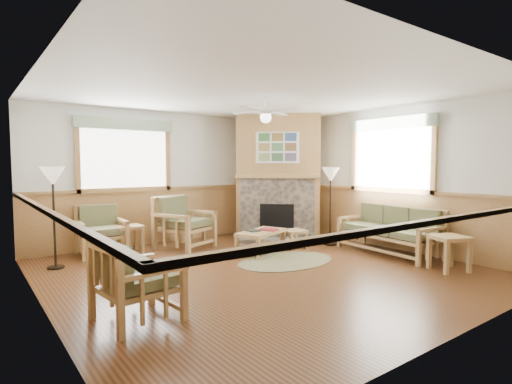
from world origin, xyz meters
TOP-DOWN VIEW (x-y plane):
  - floor at (0.00, 0.00)m, footprint 6.00×6.00m
  - ceiling at (0.00, 0.00)m, footprint 6.00×6.00m
  - wall_back at (0.00, 3.00)m, footprint 6.00×0.02m
  - wall_front at (0.00, -3.00)m, footprint 6.00×0.02m
  - wall_left at (-3.00, 0.00)m, footprint 0.02×6.00m
  - wall_right at (3.00, 0.00)m, footprint 0.02×6.00m
  - wainscot at (0.00, 0.00)m, footprint 6.00×6.00m
  - fireplace at (2.05, 2.05)m, footprint 3.11×3.11m
  - window_back at (-1.10, 2.96)m, footprint 1.90×0.16m
  - window_right at (2.96, -0.20)m, footprint 0.16×1.90m
  - ceiling_fan at (0.30, 0.30)m, footprint 1.59×1.59m
  - sofa at (2.55, -0.46)m, footprint 1.92×0.92m
  - armchair_back_left at (-1.69, 2.55)m, footprint 0.83×0.83m
  - armchair_back_right at (-0.23, 2.18)m, footprint 1.18×1.18m
  - armchair_left at (-2.25, -0.80)m, footprint 0.84×0.84m
  - coffee_table at (0.68, 0.92)m, footprint 1.16×0.88m
  - end_table_chairs at (-1.24, 2.41)m, footprint 0.46×0.44m
  - end_table_sofa at (2.27, -1.74)m, footprint 0.62×0.61m
  - footstool at (1.47, 0.91)m, footprint 0.46×0.46m
  - braided_rug at (0.65, 0.18)m, footprint 1.85×1.85m
  - floor_lamp_left at (-2.55, 2.00)m, footprint 0.38×0.38m
  - floor_lamp_right at (2.27, 0.71)m, footprint 0.41×0.41m
  - book_red at (0.83, 0.87)m, footprint 0.31×0.36m
  - book_dark at (0.53, 0.99)m, footprint 0.20×0.27m

SIDE VIEW (x-z plane):
  - floor at x=0.00m, z-range -0.01..0.00m
  - braided_rug at x=0.65m, z-range 0.00..0.01m
  - footstool at x=1.47m, z-range 0.00..0.35m
  - coffee_table at x=0.68m, z-range 0.00..0.41m
  - end_table_chairs at x=-1.24m, z-range 0.00..0.51m
  - end_table_sofa at x=2.27m, z-range 0.00..0.54m
  - armchair_left at x=-2.25m, z-range 0.00..0.85m
  - sofa at x=2.55m, z-range 0.00..0.86m
  - book_dark at x=0.53m, z-range 0.43..0.45m
  - armchair_back_left at x=-1.69m, z-range 0.00..0.89m
  - book_red at x=0.83m, z-range 0.43..0.46m
  - armchair_back_right at x=-0.23m, z-range 0.00..1.01m
  - wainscot at x=0.00m, z-range 0.00..1.10m
  - floor_lamp_right at x=2.27m, z-range 0.00..1.57m
  - floor_lamp_left at x=-2.55m, z-range 0.00..1.60m
  - wall_back at x=0.00m, z-range 0.00..2.70m
  - wall_front at x=0.00m, z-range 0.00..2.70m
  - wall_left at x=-3.00m, z-range 0.00..2.70m
  - wall_right at x=3.00m, z-range 0.00..2.70m
  - fireplace at x=2.05m, z-range 0.00..2.70m
  - window_back at x=-1.10m, z-range 1.78..3.28m
  - window_right at x=2.96m, z-range 1.78..3.28m
  - ceiling_fan at x=0.30m, z-range 2.48..2.84m
  - ceiling at x=0.00m, z-range 2.70..2.71m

